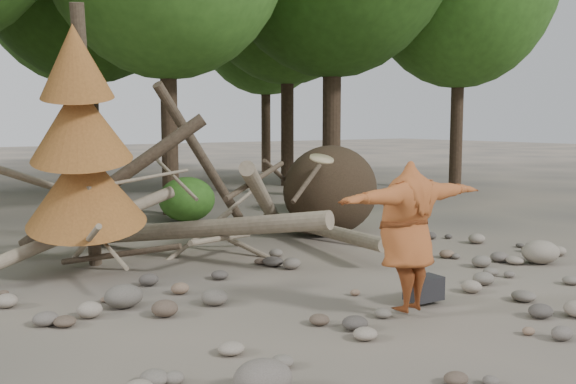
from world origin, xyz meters
TOP-DOWN VIEW (x-y plane):
  - ground at (0.00, 0.00)m, footprint 120.00×120.00m
  - deadfall_pile at (2.02, 4.24)m, footprint 8.55×5.24m
  - dead_conifer at (-3.12, 3.37)m, footprint 2.06×2.16m
  - bush_mid at (0.80, 7.80)m, footprint 1.40×1.40m
  - bush_right at (5.00, 7.00)m, footprint 2.00×2.00m
  - frisbee_thrower at (-0.32, -0.95)m, footprint 2.48×0.90m
  - backpack at (0.27, -0.70)m, footprint 0.51×0.35m
  - cloth_green at (0.46, -0.60)m, footprint 0.46×0.39m
  - cloth_orange at (0.50, -0.38)m, footprint 0.34×0.28m
  - boulder_front_left at (-3.15, -1.96)m, footprint 0.56×0.51m
  - boulder_mid_right at (3.84, -0.10)m, footprint 0.69×0.62m
  - boulder_mid_left at (-3.20, 1.48)m, footprint 0.52×0.47m

SIDE VIEW (x-z plane):
  - ground at x=0.00m, z-range 0.00..0.00m
  - cloth_orange at x=0.50m, z-range 0.00..0.12m
  - cloth_green at x=0.46m, z-range 0.00..0.17m
  - boulder_mid_left at x=-3.20m, z-range 0.00..0.31m
  - backpack at x=0.27m, z-range 0.00..0.32m
  - boulder_front_left at x=-3.15m, z-range 0.00..0.34m
  - boulder_mid_right at x=3.84m, z-range 0.00..0.41m
  - bush_mid at x=0.80m, z-range 0.00..1.12m
  - bush_right at x=5.00m, z-range 0.00..1.60m
  - deadfall_pile at x=2.02m, z-range -0.70..2.60m
  - frisbee_thrower at x=-0.32m, z-range 0.02..2.07m
  - dead_conifer at x=-3.12m, z-range -0.06..4.29m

